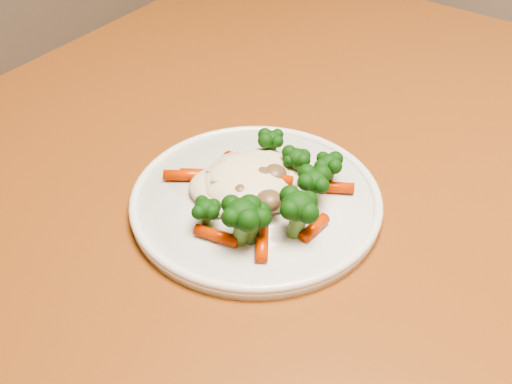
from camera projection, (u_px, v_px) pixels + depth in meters
dining_table at (226, 235)px, 0.79m from camera, size 1.29×1.02×0.75m
plate at (256, 202)px, 0.67m from camera, size 0.26×0.26×0.01m
meal at (261, 188)px, 0.64m from camera, size 0.18×0.18×0.05m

